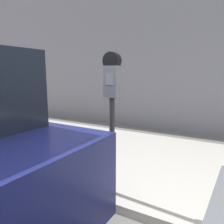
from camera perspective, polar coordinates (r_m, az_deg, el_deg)
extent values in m
cube|color=#BCB7AD|center=(3.62, 17.42, -13.74)|extent=(24.00, 2.80, 0.10)
cube|color=gray|center=(6.00, 24.65, 24.66)|extent=(24.00, 0.30, 6.17)
cylinder|color=#2D2D30|center=(2.50, 0.00, -9.06)|extent=(0.06, 0.06, 1.13)
cube|color=slate|center=(2.37, 0.00, 7.93)|extent=(0.15, 0.11, 0.34)
cube|color=gray|center=(2.31, -0.75, 8.50)|extent=(0.08, 0.01, 0.12)
cylinder|color=black|center=(2.37, 0.00, 13.22)|extent=(0.18, 0.09, 0.18)
cylinder|color=black|center=(2.57, -18.83, -17.63)|extent=(0.64, 0.23, 0.63)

